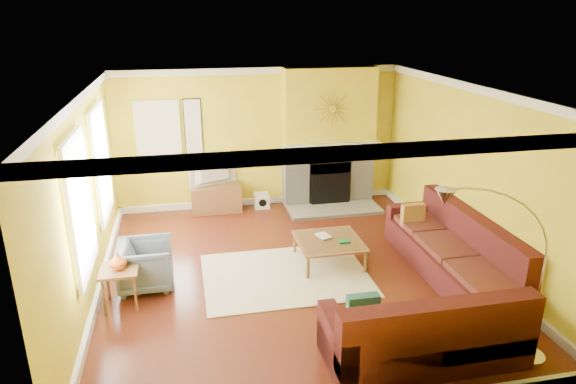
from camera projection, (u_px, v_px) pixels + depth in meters
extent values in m
cube|color=maroon|center=(291.00, 273.00, 7.68)|extent=(5.50, 6.00, 0.02)
cube|color=white|center=(292.00, 90.00, 6.77)|extent=(5.50, 6.00, 0.02)
cube|color=yellow|center=(259.00, 138.00, 10.00)|extent=(5.50, 0.02, 2.70)
cube|color=yellow|center=(364.00, 297.00, 4.44)|extent=(5.50, 0.02, 2.70)
cube|color=yellow|center=(85.00, 201.00, 6.69)|extent=(0.02, 6.00, 2.70)
cube|color=yellow|center=(470.00, 175.00, 7.75)|extent=(0.02, 6.00, 2.70)
cube|color=white|center=(100.00, 163.00, 7.85)|extent=(0.06, 1.22, 1.72)
cube|color=white|center=(79.00, 206.00, 6.09)|extent=(0.06, 1.22, 1.72)
cube|color=white|center=(158.00, 133.00, 9.52)|extent=(0.82, 0.06, 1.22)
cube|color=white|center=(193.00, 129.00, 9.64)|extent=(0.34, 0.04, 1.14)
cube|color=white|center=(332.00, 145.00, 9.88)|extent=(1.92, 0.22, 0.08)
cube|color=#9C9893|center=(335.00, 210.00, 10.00)|extent=(1.80, 0.70, 0.06)
cube|color=beige|center=(286.00, 275.00, 7.57)|extent=(2.40, 1.80, 0.02)
cube|color=brown|center=(216.00, 199.00, 9.92)|extent=(0.95, 0.43, 0.52)
imported|color=black|center=(215.00, 172.00, 9.75)|extent=(0.94, 0.44, 0.55)
cube|color=white|center=(262.00, 200.00, 10.17)|extent=(0.28, 0.28, 0.28)
imported|color=slate|center=(146.00, 265.00, 7.17)|extent=(0.75, 0.72, 0.68)
imported|color=#D85718|center=(118.00, 261.00, 6.61)|extent=(0.22, 0.22, 0.23)
imported|color=white|center=(318.00, 237.00, 7.91)|extent=(0.25, 0.29, 0.02)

